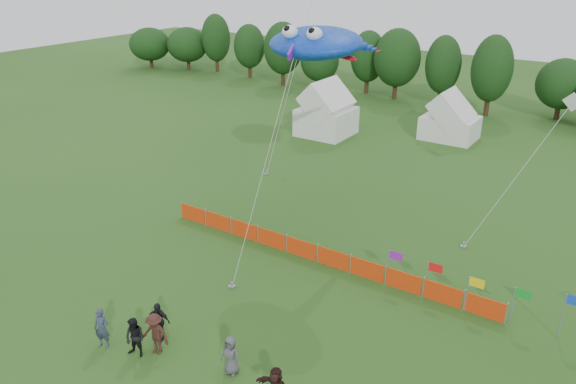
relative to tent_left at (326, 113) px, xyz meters
The scene contains 14 objects.
ground 31.48m from the tent_left, 68.73° to the right, with size 160.00×160.00×0.00m, color #234C16.
treeline 20.47m from the tent_left, 50.30° to the left, with size 104.57×8.78×8.36m.
tent_left is the anchor object (origin of this frame).
tent_right 11.04m from the tent_left, 26.88° to the left, with size 4.72×3.78×3.33m.
barrier_fence 23.26m from the tent_left, 60.97° to the right, with size 19.90×0.06×1.00m.
flag_row 28.19m from the tent_left, 45.84° to the right, with size 8.73×0.24×2.30m.
spectator_a 32.31m from the tent_left, 76.71° to the right, with size 0.67×0.44×1.84m, color #2E364D.
spectator_b 32.39m from the tent_left, 73.77° to the right, with size 0.87×0.68×1.80m, color black.
spectator_c 31.97m from the tent_left, 72.50° to the right, with size 1.22×0.70×1.90m, color #3A1C17.
spectator_d 31.08m from the tent_left, 73.14° to the right, with size 1.05×0.44×1.79m, color black.
spectator_e 32.42m from the tent_left, 66.40° to the right, with size 0.83×0.54×1.69m, color #48484C.
stingray_kite 22.15m from the tent_left, 61.49° to the right, with size 6.83×14.45×12.24m.
small_kite_white 23.17m from the tent_left, 29.65° to the right, with size 4.30×4.54×8.61m.
small_kite_dark 7.84m from the tent_left, 88.05° to the right, with size 2.63×10.48×13.64m.
Camera 1 is at (13.35, -13.92, 15.48)m, focal length 35.00 mm.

